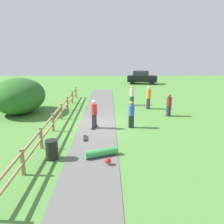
# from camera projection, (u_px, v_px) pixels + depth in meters

# --- Properties ---
(ground_plane) EXTENTS (60.00, 60.00, 0.00)m
(ground_plane) POSITION_uv_depth(u_px,v_px,m) (97.00, 124.00, 15.45)
(ground_plane) COLOR #4C8438
(asphalt_path) EXTENTS (2.40, 28.00, 0.02)m
(asphalt_path) POSITION_uv_depth(u_px,v_px,m) (97.00, 124.00, 15.45)
(asphalt_path) COLOR #605E5B
(asphalt_path) RESTS_ON ground_plane
(wooden_fence) EXTENTS (0.12, 18.12, 1.10)m
(wooden_fence) POSITION_uv_depth(u_px,v_px,m) (57.00, 115.00, 15.24)
(wooden_fence) COLOR #997A51
(wooden_fence) RESTS_ON ground_plane
(bush_large) EXTENTS (3.93, 4.71, 2.73)m
(bush_large) POSITION_uv_depth(u_px,v_px,m) (19.00, 96.00, 17.89)
(bush_large) COLOR #286023
(bush_large) RESTS_ON ground_plane
(trash_bin) EXTENTS (0.56, 0.56, 0.90)m
(trash_bin) POSITION_uv_depth(u_px,v_px,m) (52.00, 150.00, 10.44)
(trash_bin) COLOR black
(trash_bin) RESTS_ON ground_plane
(skater_riding) EXTENTS (0.48, 0.82, 1.81)m
(skater_riding) POSITION_uv_depth(u_px,v_px,m) (94.00, 113.00, 14.41)
(skater_riding) COLOR black
(skater_riding) RESTS_ON asphalt_path
(skater_fallen) EXTENTS (1.55, 1.40, 0.36)m
(skater_fallen) POSITION_uv_depth(u_px,v_px,m) (102.00, 153.00, 10.66)
(skater_fallen) COLOR green
(skater_fallen) RESTS_ON asphalt_path
(skateboard_loose) EXTENTS (0.29, 0.82, 0.08)m
(skateboard_loose) POSITION_uv_depth(u_px,v_px,m) (85.00, 138.00, 12.86)
(skateboard_loose) COLOR black
(skateboard_loose) RESTS_ON asphalt_path
(bystander_white) EXTENTS (0.53, 0.53, 1.72)m
(bystander_white) POSITION_uv_depth(u_px,v_px,m) (132.00, 95.00, 20.62)
(bystander_white) COLOR #2D2D33
(bystander_white) RESTS_ON ground_plane
(bystander_blue) EXTENTS (0.43, 0.43, 1.72)m
(bystander_blue) POSITION_uv_depth(u_px,v_px,m) (131.00, 113.00, 14.58)
(bystander_blue) COLOR #2D2D33
(bystander_blue) RESTS_ON ground_plane
(bystander_maroon) EXTENTS (0.54, 0.54, 1.65)m
(bystander_maroon) POSITION_uv_depth(u_px,v_px,m) (169.00, 104.00, 17.18)
(bystander_maroon) COLOR #2D2D33
(bystander_maroon) RESTS_ON ground_plane
(bystander_orange) EXTENTS (0.52, 0.52, 1.89)m
(bystander_orange) POSITION_uv_depth(u_px,v_px,m) (149.00, 96.00, 19.27)
(bystander_orange) COLOR #2D2D33
(bystander_orange) RESTS_ON ground_plane
(parked_car_black) EXTENTS (4.41, 2.48, 1.92)m
(parked_car_black) POSITION_uv_depth(u_px,v_px,m) (142.00, 77.00, 33.65)
(parked_car_black) COLOR black
(parked_car_black) RESTS_ON ground_plane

